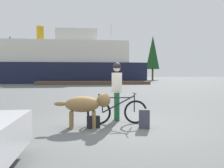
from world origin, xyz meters
TOP-DOWN VIEW (x-y plane):
  - ground_plane at (0.00, 0.00)m, footprint 160.00×160.00m
  - bicycle at (-0.02, 0.15)m, footprint 1.74×0.44m
  - person_cyclist at (0.05, 0.69)m, footprint 0.32×0.53m
  - dog at (-0.89, -0.16)m, footprint 1.49×0.49m
  - backpack at (0.64, -0.40)m, footprint 0.32×0.25m
  - handbag_pannier at (-0.70, -0.22)m, footprint 0.35×0.25m
  - dock_pier at (0.04, 23.49)m, footprint 14.52×2.75m
  - ferry_boat at (-4.71, 29.73)m, footprint 25.24×8.26m
  - sailboat_moored at (3.33, 32.76)m, footprint 7.78×2.18m
  - pine_tree_far_left at (-16.92, 44.28)m, footprint 4.04×4.04m
  - pine_tree_center at (-3.67, 45.38)m, footprint 3.07×3.07m
  - pine_tree_far_right at (13.39, 41.72)m, footprint 2.88×2.88m
  - pine_tree_mid_back at (-3.87, 50.59)m, footprint 3.52×3.52m

SIDE VIEW (x-z plane):
  - ground_plane at x=0.00m, z-range 0.00..0.00m
  - handbag_pannier at x=-0.70m, z-range 0.00..0.32m
  - dock_pier at x=0.04m, z-range 0.00..0.40m
  - backpack at x=0.64m, z-range 0.00..0.50m
  - bicycle at x=-0.02m, z-range -0.07..0.82m
  - sailboat_moored at x=3.33m, z-range -4.37..5.39m
  - dog at x=-0.89m, z-range 0.17..1.08m
  - person_cyclist at x=0.05m, z-range 0.19..1.98m
  - ferry_boat at x=-4.71m, z-range -1.29..7.29m
  - pine_tree_far_left at x=-16.92m, z-range 1.11..10.50m
  - pine_tree_far_right at x=13.39m, z-range 1.16..10.71m
  - pine_tree_mid_back at x=-3.87m, z-range 1.19..11.87m
  - pine_tree_center at x=-3.67m, z-range 1.54..13.34m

